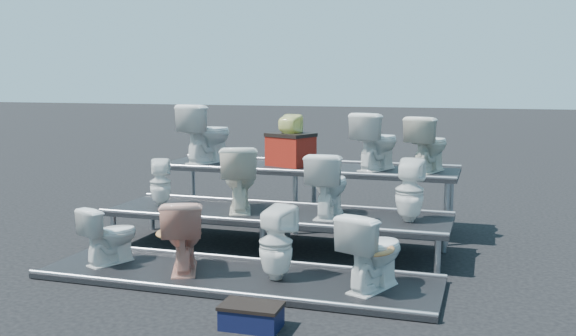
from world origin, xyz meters
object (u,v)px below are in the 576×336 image
(step_stool, at_px, (251,318))
(toilet_0, at_px, (110,235))
(toilet_3, at_px, (373,251))
(toilet_10, at_px, (376,141))
(toilet_8, at_px, (207,133))
(toilet_7, at_px, (410,190))
(toilet_1, at_px, (183,235))
(toilet_6, at_px, (328,184))
(toilet_11, at_px, (428,144))
(toilet_2, at_px, (276,243))
(toilet_4, at_px, (160,182))
(toilet_9, at_px, (289,140))
(toilet_5, at_px, (239,178))
(red_crate, at_px, (291,151))

(step_stool, bearing_deg, toilet_0, 150.17)
(toilet_3, height_order, toilet_10, toilet_10)
(toilet_8, bearing_deg, toilet_7, 173.92)
(toilet_7, xyz_separation_m, toilet_8, (-3.11, 1.30, 0.47))
(toilet_1, xyz_separation_m, toilet_6, (1.26, 1.30, 0.40))
(toilet_0, height_order, step_stool, toilet_0)
(toilet_7, bearing_deg, toilet_11, -89.26)
(toilet_2, bearing_deg, toilet_6, -80.39)
(toilet_4, bearing_deg, toilet_0, 69.09)
(toilet_1, relative_size, toilet_9, 1.07)
(toilet_5, bearing_deg, toilet_8, -72.55)
(toilet_0, height_order, toilet_3, toilet_3)
(toilet_2, distance_m, toilet_4, 2.41)
(toilet_3, distance_m, toilet_5, 2.34)
(toilet_7, bearing_deg, toilet_5, 4.11)
(step_stool, bearing_deg, toilet_6, 87.51)
(red_crate, bearing_deg, toilet_1, -75.60)
(toilet_5, distance_m, toilet_6, 1.14)
(toilet_0, xyz_separation_m, toilet_11, (3.18, 2.60, 0.85))
(toilet_7, distance_m, step_stool, 2.74)
(toilet_11, height_order, step_stool, toilet_11)
(toilet_4, xyz_separation_m, toilet_10, (2.57, 1.30, 0.49))
(toilet_8, relative_size, step_stool, 1.74)
(toilet_4, height_order, red_crate, red_crate)
(toilet_0, xyz_separation_m, toilet_5, (1.02, 1.30, 0.49))
(toilet_5, distance_m, red_crate, 1.37)
(toilet_8, bearing_deg, toilet_4, 103.58)
(toilet_8, bearing_deg, red_crate, -162.05)
(toilet_3, xyz_separation_m, toilet_6, (-0.77, 1.30, 0.40))
(red_crate, xyz_separation_m, step_stool, (0.83, -3.78, -0.98))
(toilet_5, bearing_deg, toilet_4, -20.81)
(toilet_7, bearing_deg, red_crate, -31.83)
(toilet_2, distance_m, toilet_6, 1.38)
(toilet_1, distance_m, toilet_7, 2.59)
(toilet_6, distance_m, toilet_11, 1.70)
(toilet_6, bearing_deg, toilet_0, 30.35)
(toilet_9, bearing_deg, toilet_0, 70.03)
(step_stool, bearing_deg, toilet_3, 53.10)
(toilet_7, bearing_deg, toilet_9, -30.91)
(toilet_0, distance_m, toilet_2, 1.93)
(toilet_0, height_order, toilet_9, toilet_9)
(toilet_4, bearing_deg, toilet_9, -159.87)
(toilet_9, bearing_deg, toilet_5, 85.50)
(toilet_5, bearing_deg, toilet_0, 31.17)
(toilet_11, bearing_deg, toilet_0, 57.68)
(toilet_9, distance_m, step_stool, 4.00)
(toilet_1, xyz_separation_m, toilet_4, (-0.97, 1.30, 0.31))
(toilet_4, height_order, toilet_11, toilet_11)
(toilet_1, distance_m, red_crate, 2.73)
(toilet_5, bearing_deg, toilet_3, 124.86)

